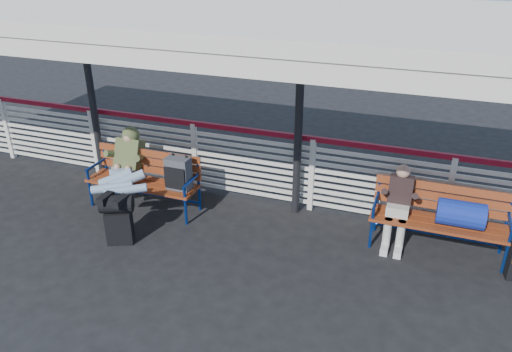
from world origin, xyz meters
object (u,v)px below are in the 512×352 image
at_px(luggage_stack, 118,217).
at_px(traveler_man, 123,176).
at_px(companion_person, 398,205).
at_px(bench_right, 451,214).
at_px(bench_left, 157,174).

height_order(luggage_stack, traveler_man, traveler_man).
distance_m(luggage_stack, companion_person, 3.88).
relative_size(bench_right, companion_person, 1.57).
bearing_deg(companion_person, luggage_stack, -159.99).
bearing_deg(bench_left, traveler_man, -138.81).
xyz_separation_m(bench_left, companion_person, (3.60, 0.30, -0.02)).
height_order(luggage_stack, companion_person, companion_person).
height_order(bench_left, traveler_man, traveler_man).
xyz_separation_m(bench_right, traveler_man, (-4.67, -0.64, 0.07)).
bearing_deg(traveler_man, companion_person, 9.12).
relative_size(luggage_stack, bench_right, 0.41).
bearing_deg(luggage_stack, companion_person, -3.25).
bearing_deg(bench_left, companion_person, 4.77).
distance_m(bench_left, traveler_man, 0.52).
xyz_separation_m(luggage_stack, traveler_man, (-0.35, 0.69, 0.27)).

